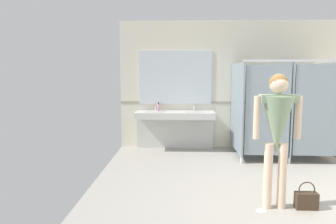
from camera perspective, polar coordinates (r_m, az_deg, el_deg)
The scene contains 10 objects.
ground_plane at distance 4.73m, azimuth 24.30°, elevation -15.48°, with size 6.17×6.90×0.10m, color #9E998E.
wall_back at distance 7.46m, azimuth 15.54°, elevation 4.72°, with size 6.17×0.12×2.89m, color beige.
wall_back_tile_band at distance 7.42m, azimuth 15.56°, elevation 1.65°, with size 6.17×0.01×0.06m, color #9E937F.
vanity_counter at distance 7.06m, azimuth 1.27°, elevation -1.75°, with size 1.75×0.56×0.98m.
mirror_panel at distance 7.18m, azimuth 1.31°, elevation 6.30°, with size 1.65×0.02×1.21m, color silver.
bathroom_stalls at distance 6.69m, azimuth 20.37°, elevation 0.72°, with size 1.87×1.33×1.96m.
person_standing at distance 4.13m, azimuth 19.25°, elevation -2.04°, with size 0.59×0.41×1.71m.
handbag at distance 4.49m, azimuth 23.85°, elevation -14.39°, with size 0.27×0.12×0.36m.
soap_dispenser at distance 7.11m, azimuth -1.75°, elevation 0.87°, with size 0.07×0.07×0.19m.
floor_drain_cover at distance 4.27m, azimuth 16.59°, elevation -16.86°, with size 0.14×0.14×0.01m, color #B7BABF.
Camera 1 is at (-1.73, -4.03, 1.71)m, focal length 33.51 mm.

